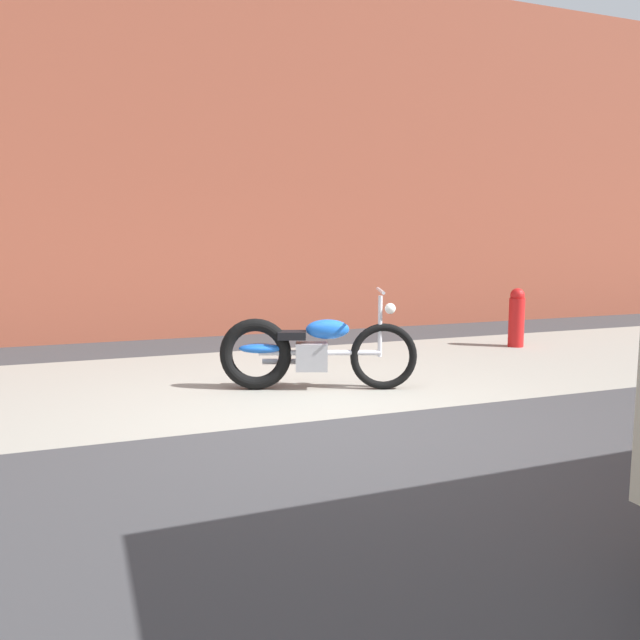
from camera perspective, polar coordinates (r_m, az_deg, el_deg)
ground_plane at (r=5.30m, az=0.76°, el=-9.18°), size 80.00×80.00×0.00m
sidewalk_slab at (r=6.91m, az=-4.46°, el=-5.28°), size 36.00×3.50×0.01m
brick_building_wall at (r=10.20m, az=-10.10°, el=14.88°), size 36.00×0.50×5.74m
motorcycle_blue at (r=6.27m, az=-1.47°, el=-2.86°), size 1.92×0.90×1.03m
fire_hydrant at (r=9.25m, az=17.66°, el=0.24°), size 0.22×0.22×0.84m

